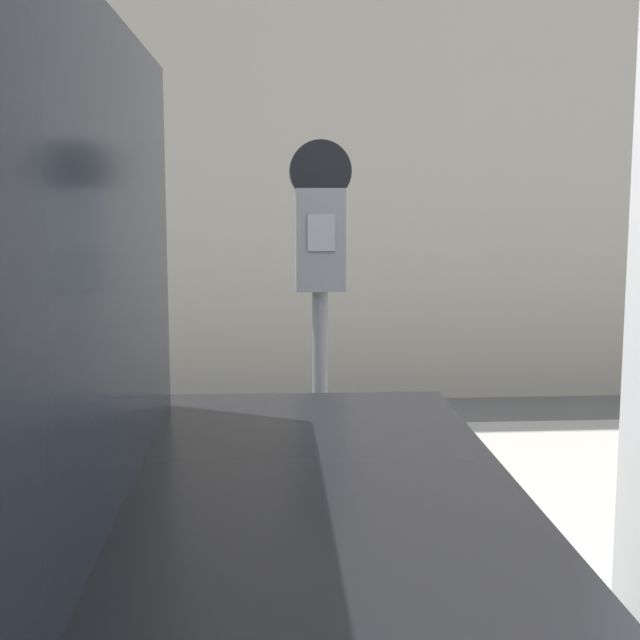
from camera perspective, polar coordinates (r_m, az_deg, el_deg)
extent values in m
cube|color=#BCB7AD|center=(4.15, -2.73, -12.58)|extent=(24.00, 2.80, 0.13)
cylinder|color=slate|center=(3.15, 0.00, -7.80)|extent=(0.05, 0.05, 1.07)
cube|color=slate|center=(3.04, 0.00, 5.16)|extent=(0.17, 0.11, 0.35)
cube|color=gray|center=(2.98, 0.08, 5.61)|extent=(0.09, 0.01, 0.12)
cylinder|color=black|center=(3.03, 0.00, 9.51)|extent=(0.21, 0.09, 0.21)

